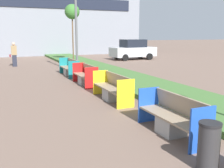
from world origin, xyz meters
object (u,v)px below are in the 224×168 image
(sapling_tree_far, at_px, (72,12))
(pedestrian_walking, at_px, (14,54))
(bench_blue_frame, at_px, (172,119))
(bench_yellow_frame, at_px, (113,90))
(parked_car_distant, at_px, (133,50))
(bench_red_frame, at_px, (86,77))
(street_lamp_post, at_px, (76,8))
(bench_teal_frame, at_px, (70,69))
(litter_bin, at_px, (209,147))

(sapling_tree_far, bearing_deg, pedestrian_walking, -173.57)
(pedestrian_walking, bearing_deg, bench_blue_frame, -80.30)
(bench_yellow_frame, bearing_deg, parked_car_distant, 59.52)
(bench_red_frame, bearing_deg, bench_yellow_frame, -89.94)
(sapling_tree_far, bearing_deg, street_lamp_post, -102.82)
(sapling_tree_far, bearing_deg, bench_teal_frame, -106.92)
(street_lamp_post, bearing_deg, bench_yellow_frame, -95.14)
(bench_red_frame, height_order, street_lamp_post, street_lamp_post)
(street_lamp_post, bearing_deg, parked_car_distant, 42.10)
(pedestrian_walking, relative_size, parked_car_distant, 0.41)
(bench_yellow_frame, distance_m, bench_teal_frame, 6.21)
(bench_yellow_frame, xyz_separation_m, street_lamp_post, (0.61, 6.78, 3.44))
(bench_blue_frame, xyz_separation_m, litter_bin, (-0.45, -1.64, 0.07))
(bench_red_frame, distance_m, bench_teal_frame, 3.00)
(litter_bin, xyz_separation_m, pedestrian_walking, (-2.21, 17.16, 0.46))
(litter_bin, distance_m, sapling_tree_far, 18.19)
(bench_teal_frame, bearing_deg, bench_yellow_frame, -90.00)
(street_lamp_post, distance_m, parked_car_distant, 10.16)
(bench_blue_frame, relative_size, bench_teal_frame, 0.93)
(sapling_tree_far, relative_size, parked_car_distant, 1.09)
(bench_yellow_frame, height_order, street_lamp_post, street_lamp_post)
(bench_blue_frame, bearing_deg, street_lamp_post, 86.61)
(pedestrian_walking, bearing_deg, bench_teal_frame, -65.24)
(sapling_tree_far, bearing_deg, bench_blue_frame, -96.79)
(street_lamp_post, height_order, pedestrian_walking, street_lamp_post)
(bench_teal_frame, bearing_deg, parked_car_distant, 42.18)
(bench_blue_frame, bearing_deg, sapling_tree_far, 83.21)
(bench_blue_frame, xyz_separation_m, bench_red_frame, (-0.00, 6.77, -0.00))
(street_lamp_post, bearing_deg, sapling_tree_far, 77.18)
(bench_yellow_frame, xyz_separation_m, bench_teal_frame, (-0.00, 6.21, -0.00))
(litter_bin, bearing_deg, street_lamp_post, 84.95)
(litter_bin, height_order, sapling_tree_far, sapling_tree_far)
(bench_yellow_frame, bearing_deg, litter_bin, -94.93)
(bench_yellow_frame, height_order, pedestrian_walking, pedestrian_walking)
(litter_bin, relative_size, street_lamp_post, 0.13)
(bench_teal_frame, bearing_deg, bench_red_frame, -90.06)
(bench_blue_frame, bearing_deg, bench_red_frame, 90.01)
(bench_yellow_frame, xyz_separation_m, bench_red_frame, (-0.00, 3.21, -0.01))
(bench_blue_frame, relative_size, pedestrian_walking, 1.19)
(street_lamp_post, xyz_separation_m, parked_car_distant, (7.22, 6.53, -2.90))
(bench_teal_frame, height_order, litter_bin, bench_teal_frame)
(bench_teal_frame, distance_m, parked_car_distant, 10.58)
(sapling_tree_far, height_order, pedestrian_walking, sapling_tree_far)
(bench_yellow_frame, bearing_deg, bench_red_frame, 90.06)
(bench_blue_frame, height_order, street_lamp_post, street_lamp_post)
(pedestrian_walking, xyz_separation_m, parked_car_distant, (10.49, 1.34, 0.01))
(bench_red_frame, bearing_deg, bench_blue_frame, -89.99)
(bench_blue_frame, distance_m, bench_teal_frame, 9.77)
(pedestrian_walking, bearing_deg, parked_car_distant, 7.30)
(bench_blue_frame, xyz_separation_m, parked_car_distant, (7.83, 16.86, 0.54))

